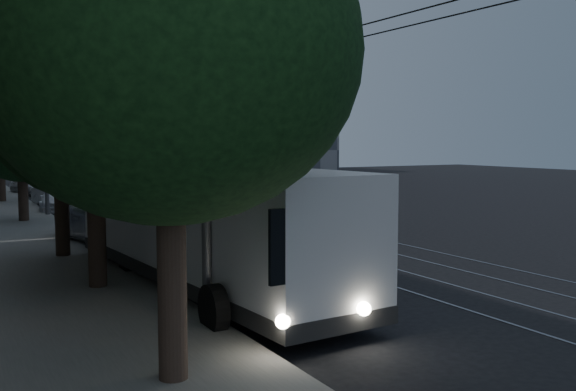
{
  "coord_description": "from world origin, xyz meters",
  "views": [
    {
      "loc": [
        -9.94,
        -12.85,
        3.78
      ],
      "look_at": [
        -0.7,
        3.87,
        2.1
      ],
      "focal_mm": 40.0,
      "sensor_mm": 36.0,
      "label": 1
    }
  ],
  "objects_px": {
    "car_white_c": "(56,195)",
    "streetlamp_near": "(224,16)",
    "pickup_silver": "(124,220)",
    "car_white_a": "(93,217)",
    "car_white_d": "(29,186)",
    "streetlamp_far": "(53,95)",
    "car_white_b": "(58,199)",
    "trolleybus": "(198,222)"
  },
  "relations": [
    {
      "from": "car_white_c",
      "to": "streetlamp_near",
      "type": "distance_m",
      "value": 26.0
    },
    {
      "from": "pickup_silver",
      "to": "car_white_a",
      "type": "bearing_deg",
      "value": 83.61
    },
    {
      "from": "pickup_silver",
      "to": "car_white_c",
      "type": "distance_m",
      "value": 14.73
    },
    {
      "from": "car_white_d",
      "to": "car_white_a",
      "type": "bearing_deg",
      "value": -106.31
    },
    {
      "from": "streetlamp_near",
      "to": "streetlamp_far",
      "type": "bearing_deg",
      "value": 90.02
    },
    {
      "from": "car_white_a",
      "to": "streetlamp_far",
      "type": "bearing_deg",
      "value": 105.75
    },
    {
      "from": "car_white_b",
      "to": "car_white_d",
      "type": "relative_size",
      "value": 1.17
    },
    {
      "from": "car_white_d",
      "to": "streetlamp_far",
      "type": "xyz_separation_m",
      "value": [
        -0.49,
        -14.13,
        5.29
      ]
    },
    {
      "from": "car_white_a",
      "to": "streetlamp_near",
      "type": "height_order",
      "value": "streetlamp_near"
    },
    {
      "from": "car_white_c",
      "to": "pickup_silver",
      "type": "bearing_deg",
      "value": -101.15
    },
    {
      "from": "car_white_b",
      "to": "streetlamp_far",
      "type": "distance_m",
      "value": 5.91
    },
    {
      "from": "trolleybus",
      "to": "car_white_d",
      "type": "distance_m",
      "value": 31.61
    },
    {
      "from": "trolleybus",
      "to": "car_white_a",
      "type": "distance_m",
      "value": 11.6
    },
    {
      "from": "car_white_d",
      "to": "car_white_b",
      "type": "bearing_deg",
      "value": -106.31
    },
    {
      "from": "car_white_a",
      "to": "car_white_d",
      "type": "xyz_separation_m",
      "value": [
        0.0,
        20.04,
        0.01
      ]
    },
    {
      "from": "pickup_silver",
      "to": "car_white_b",
      "type": "height_order",
      "value": "pickup_silver"
    },
    {
      "from": "car_white_d",
      "to": "streetlamp_far",
      "type": "height_order",
      "value": "streetlamp_far"
    },
    {
      "from": "car_white_d",
      "to": "streetlamp_far",
      "type": "bearing_deg",
      "value": -108.29
    },
    {
      "from": "trolleybus",
      "to": "car_white_d",
      "type": "height_order",
      "value": "trolleybus"
    },
    {
      "from": "car_white_d",
      "to": "trolleybus",
      "type": "bearing_deg",
      "value": -105.94
    },
    {
      "from": "trolleybus",
      "to": "car_white_c",
      "type": "distance_m",
      "value": 22.07
    },
    {
      "from": "car_white_d",
      "to": "streetlamp_far",
      "type": "distance_m",
      "value": 15.09
    },
    {
      "from": "car_white_b",
      "to": "car_white_c",
      "type": "height_order",
      "value": "car_white_c"
    },
    {
      "from": "car_white_c",
      "to": "car_white_d",
      "type": "distance_m",
      "value": 9.55
    },
    {
      "from": "car_white_a",
      "to": "car_white_b",
      "type": "xyz_separation_m",
      "value": [
        0.0,
        8.5,
        0.01
      ]
    },
    {
      "from": "car_white_c",
      "to": "car_white_a",
      "type": "bearing_deg",
      "value": -102.38
    },
    {
      "from": "car_white_a",
      "to": "pickup_silver",
      "type": "bearing_deg",
      "value": -76.1
    },
    {
      "from": "car_white_c",
      "to": "streetlamp_far",
      "type": "distance_m",
      "value": 6.99
    },
    {
      "from": "streetlamp_near",
      "to": "car_white_b",
      "type": "bearing_deg",
      "value": 88.82
    },
    {
      "from": "trolleybus",
      "to": "streetlamp_far",
      "type": "bearing_deg",
      "value": 88.0
    },
    {
      "from": "car_white_b",
      "to": "streetlamp_far",
      "type": "relative_size",
      "value": 0.44
    },
    {
      "from": "trolleybus",
      "to": "car_white_b",
      "type": "xyz_separation_m",
      "value": [
        -0.2,
        20.05,
        -1.05
      ]
    },
    {
      "from": "trolleybus",
      "to": "car_white_d",
      "type": "bearing_deg",
      "value": 86.11
    },
    {
      "from": "pickup_silver",
      "to": "car_white_a",
      "type": "relative_size",
      "value": 1.87
    },
    {
      "from": "pickup_silver",
      "to": "streetlamp_far",
      "type": "relative_size",
      "value": 0.68
    },
    {
      "from": "car_white_c",
      "to": "streetlamp_near",
      "type": "xyz_separation_m",
      "value": [
        -0.74,
        -25.39,
        5.53
      ]
    },
    {
      "from": "car_white_a",
      "to": "trolleybus",
      "type": "bearing_deg",
      "value": -77.99
    },
    {
      "from": "car_white_b",
      "to": "car_white_d",
      "type": "distance_m",
      "value": 11.55
    },
    {
      "from": "car_white_a",
      "to": "car_white_b",
      "type": "distance_m",
      "value": 8.5
    },
    {
      "from": "car_white_b",
      "to": "car_white_c",
      "type": "relative_size",
      "value": 1.03
    },
    {
      "from": "car_white_c",
      "to": "streetlamp_far",
      "type": "xyz_separation_m",
      "value": [
        -0.75,
        -4.58,
        5.23
      ]
    },
    {
      "from": "streetlamp_near",
      "to": "streetlamp_far",
      "type": "relative_size",
      "value": 1.06
    }
  ]
}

